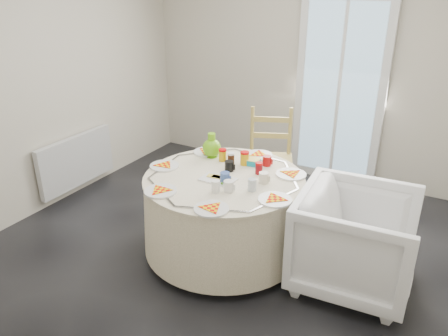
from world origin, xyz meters
The scene contains 14 objects.
floor centered at (0.00, 0.00, 0.00)m, with size 4.00×4.00×0.00m, color black.
wall_back centered at (0.00, 2.00, 1.30)m, with size 4.00×0.02×2.60m, color #BCB5A3.
wall_left centered at (-2.00, 0.00, 1.30)m, with size 0.02×4.00×2.60m, color #BCB5A3.
glass_door centered at (0.40, 1.95, 1.05)m, with size 1.00×0.08×2.10m, color silver.
radiator centered at (-1.94, 0.20, 0.38)m, with size 0.07×1.00×0.55m, color silver.
table centered at (0.02, -0.01, 0.38)m, with size 1.36×1.36×0.69m, color #FCEDCD.
wooden_chair centered at (0.01, 0.98, 0.47)m, with size 0.46×0.43×1.02m, color #9E8A49, non-canonical shape.
armchair centered at (1.11, 0.09, 0.39)m, with size 0.85×0.79×0.87m, color white.
place_settings centered at (0.02, -0.01, 0.77)m, with size 1.36×1.36×0.03m, color silver, non-canonical shape.
jar_cluster centered at (0.04, 0.23, 0.82)m, with size 0.46×0.23×0.13m, color #8B5F10, non-canonical shape.
butter_tub centered at (0.11, 0.33, 0.79)m, with size 0.14×0.10×0.06m, color #0F96AD.
green_pitcher centered at (-0.29, 0.32, 0.87)m, with size 0.17×0.17×0.22m, color #63B511, non-canonical shape.
cheese_platter centered at (0.01, -0.09, 0.77)m, with size 0.28×0.18×0.04m, color white, non-canonical shape.
mugs_glasses centered at (0.18, 0.00, 0.81)m, with size 0.58×0.58×0.11m, color #AFAFAF, non-canonical shape.
Camera 1 is at (1.60, -2.84, 2.23)m, focal length 35.00 mm.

